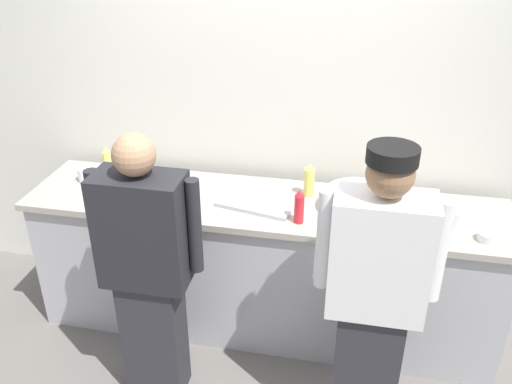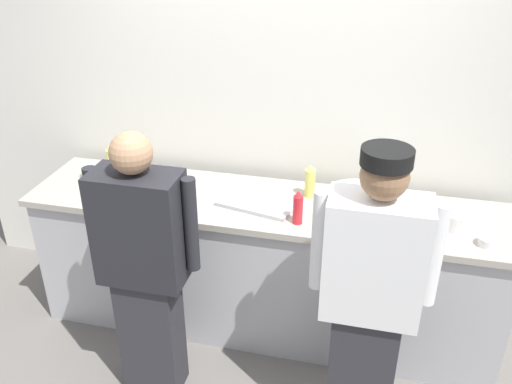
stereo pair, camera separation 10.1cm
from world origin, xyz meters
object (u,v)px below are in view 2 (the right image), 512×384
Objects in this scene: ramekin_green_sauce at (193,188)px; chefs_knife at (146,183)px; chef_near_left at (144,266)px; mixing_bowl_steel at (358,203)px; squeeze_bottle_spare at (310,181)px; plate_stack_rear at (125,192)px; ramekin_red_sauce at (488,241)px; plate_stack_front at (458,218)px; squeeze_bottle_secondary at (298,208)px; deli_cup at (89,172)px; sheet_tray at (259,201)px; squeeze_bottle_primary at (111,159)px; chef_center at (370,296)px.

chefs_knife is at bearing 174.16° from ramekin_green_sauce.
chef_near_left reaches higher than mixing_bowl_steel.
mixing_bowl_steel is 0.33m from squeeze_bottle_spare.
plate_stack_rear is 2.06m from ramekin_red_sauce.
plate_stack_front is (1.58, 0.63, 0.14)m from chef_near_left.
squeeze_bottle_spare is at bearing 9.34° from ramekin_green_sauce.
squeeze_bottle_secondary reaches higher than deli_cup.
plate_stack_front is 1.12m from sheet_tray.
squeeze_bottle_secondary is 0.32m from squeeze_bottle_spare.
deli_cup reaches higher than ramekin_red_sauce.
squeeze_bottle_secondary is at bearing -32.89° from sheet_tray.
plate_stack_front is at bearing -10.15° from squeeze_bottle_spare.
squeeze_bottle_primary is (-2.16, 0.18, 0.04)m from plate_stack_front.
ramekin_green_sauce is (-0.68, 0.21, -0.07)m from squeeze_bottle_secondary.
chef_center is 0.91m from squeeze_bottle_spare.
plate_stack_rear is at bearing 176.40° from squeeze_bottle_secondary.
ramekin_green_sauce is at bearing -2.47° from deli_cup.
mixing_bowl_steel is 1.93× the size of squeeze_bottle_secondary.
ramekin_green_sauce is at bearing 148.22° from chef_center.
mixing_bowl_steel is 1.41× the size of chefs_knife.
chef_near_left reaches higher than ramekin_red_sauce.
chef_center is 1.61m from chefs_knife.
mixing_bowl_steel is at bearing 164.84° from ramekin_red_sauce.
chef_near_left is 1.23m from mixing_bowl_steel.
squeeze_bottle_secondary reaches higher than plate_stack_front.
sheet_tray is (0.46, 0.63, 0.10)m from chef_near_left.
squeeze_bottle_secondary reaches higher than squeeze_bottle_primary.
mixing_bowl_steel is (-0.54, 0.02, 0.01)m from plate_stack_front.
plate_stack_front reaches higher than ramekin_red_sauce.
plate_stack_front is 0.54m from mixing_bowl_steel.
plate_stack_front is 0.91× the size of plate_stack_rear.
mixing_bowl_steel is (1.04, 0.65, 0.15)m from chef_near_left.
deli_cup is at bearing -176.61° from squeeze_bottle_spare.
deli_cup is at bearing 176.45° from sheet_tray.
chefs_knife is at bearing 173.32° from ramekin_red_sauce.
chef_near_left is at bearing -164.73° from ramekin_red_sauce.
squeeze_bottle_secondary is at bearing 32.75° from chef_near_left.
plate_stack_front is at bearing 56.27° from chef_center.
squeeze_bottle_primary is at bearing 171.36° from ramekin_red_sauce.
chef_near_left is 15.43× the size of ramekin_red_sauce.
ramekin_red_sauce is at bearing -1.69° from plate_stack_rear.
plate_stack_front is 1.93m from plate_stack_rear.
squeeze_bottle_spare is at bearing 29.03° from sheet_tray.
sheet_tray is at bearing 147.11° from squeeze_bottle_secondary.
chef_center reaches higher than mixing_bowl_steel.
mixing_bowl_steel is 1.84× the size of squeeze_bottle_spare.
mixing_bowl_steel is at bearing 32.21° from chef_near_left.
deli_cup is (-1.42, -0.08, -0.06)m from squeeze_bottle_spare.
chef_near_left is 7.61× the size of plate_stack_front.
ramekin_green_sauce is at bearing 178.67° from plate_stack_front.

